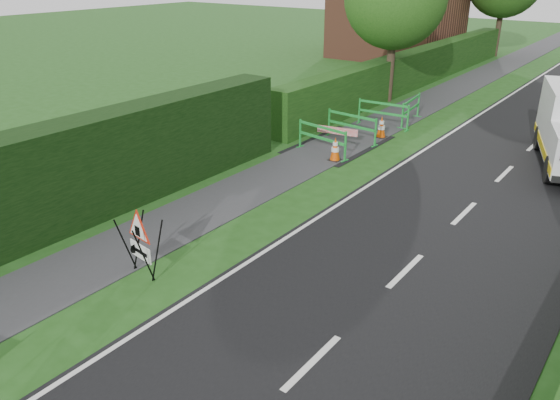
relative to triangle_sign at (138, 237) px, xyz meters
The scene contains 13 objects.
ground 2.30m from the triangle_sign, 33.19° to the right, with size 120.00×120.00×0.00m, color #1D4814.
footpath 33.87m from the triangle_sign, 92.06° to the left, with size 2.00×90.00×0.02m, color #2D2D30.
hedge_west_near 3.53m from the triangle_sign, 160.07° to the right, with size 1.10×18.00×2.50m, color black.
hedge_west_far 21.10m from the triangle_sign, 98.78° to the left, with size 1.00×24.00×1.80m, color #14380F.
house_west 30.05m from the triangle_sign, 105.91° to the left, with size 7.50×7.40×7.88m.
triangle_sign is the anchor object (origin of this frame).
traffic_cone_3 8.38m from the triangle_sign, 93.29° to the left, with size 0.38×0.38×0.79m.
traffic_cone_4 11.51m from the triangle_sign, 92.20° to the left, with size 0.38×0.38×0.79m.
ped_barrier_0 8.71m from the triangle_sign, 97.69° to the left, with size 2.09×0.69×1.00m.
ped_barrier_1 10.57m from the triangle_sign, 96.08° to the left, with size 2.08×0.55×1.00m.
ped_barrier_2 12.81m from the triangle_sign, 94.60° to the left, with size 2.08×0.48×1.00m.
ped_barrier_3 13.99m from the triangle_sign, 91.78° to the left, with size 0.57×2.09×1.00m.
redwhite_plank 10.10m from the triangle_sign, 97.89° to the left, with size 1.50×0.04×0.25m, color red.
Camera 1 is at (6.22, -4.88, 5.91)m, focal length 35.00 mm.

